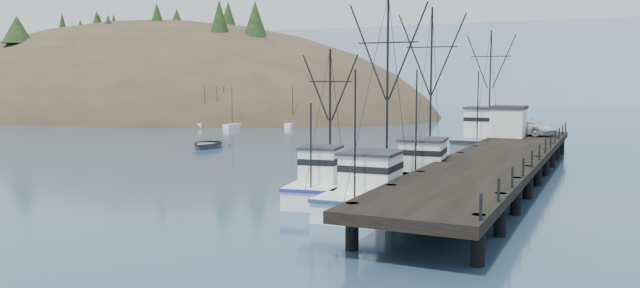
# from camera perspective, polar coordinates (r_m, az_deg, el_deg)

# --- Properties ---
(ground) EXTENTS (400.00, 400.00, 0.00)m
(ground) POSITION_cam_1_polar(r_m,az_deg,el_deg) (35.44, -11.87, -5.78)
(ground) COLOR navy
(ground) RESTS_ON ground
(pier) EXTENTS (6.00, 44.00, 2.00)m
(pier) POSITION_cam_1_polar(r_m,az_deg,el_deg) (44.48, 15.99, -1.32)
(pier) COLOR black
(pier) RESTS_ON ground
(headland) EXTENTS (134.80, 78.00, 51.00)m
(headland) POSITION_cam_1_polar(r_m,az_deg,el_deg) (143.65, -16.72, 0.98)
(headland) COLOR #382D1E
(headland) RESTS_ON ground
(distant_ridge) EXTENTS (360.00, 40.00, 26.00)m
(distant_ridge) POSITION_cam_1_polar(r_m,az_deg,el_deg) (198.02, 22.16, 3.39)
(distant_ridge) COLOR #9EB2C6
(distant_ridge) RESTS_ON ground
(distant_ridge_far) EXTENTS (180.00, 25.00, 18.00)m
(distant_ridge_far) POSITION_cam_1_polar(r_m,az_deg,el_deg) (221.30, 9.34, 3.96)
(distant_ridge_far) COLOR silver
(distant_ridge_far) RESTS_ON ground
(moored_sailboats) EXTENTS (15.15, 21.08, 6.35)m
(moored_sailboats) POSITION_cam_1_polar(r_m,az_deg,el_deg) (97.09, -5.22, 1.86)
(moored_sailboats) COLOR white
(moored_sailboats) RESTS_ON ground
(trawler_near) EXTENTS (4.39, 12.15, 12.19)m
(trawler_near) POSITION_cam_1_polar(r_m,az_deg,el_deg) (35.27, 5.54, -4.39)
(trawler_near) COLOR white
(trawler_near) RESTS_ON ground
(trawler_mid) EXTENTS (4.22, 9.10, 9.27)m
(trawler_mid) POSITION_cam_1_polar(r_m,az_deg,el_deg) (37.24, 0.59, -3.81)
(trawler_mid) COLOR white
(trawler_mid) RESTS_ON ground
(trawler_far) EXTENTS (5.07, 12.30, 12.37)m
(trawler_far) POSITION_cam_1_polar(r_m,az_deg,el_deg) (43.04, 9.73, -2.58)
(trawler_far) COLOR white
(trawler_far) RESTS_ON ground
(work_vessel) EXTENTS (4.57, 14.35, 12.20)m
(work_vessel) POSITION_cam_1_polar(r_m,az_deg,el_deg) (61.79, 14.94, 0.24)
(work_vessel) COLOR slate
(work_vessel) RESTS_ON ground
(pier_shed) EXTENTS (3.00, 3.20, 2.80)m
(pier_shed) POSITION_cam_1_polar(r_m,az_deg,el_deg) (58.43, 16.85, 2.02)
(pier_shed) COLOR silver
(pier_shed) RESTS_ON pier
(pickup_truck) EXTENTS (6.34, 4.70, 1.60)m
(pickup_truck) POSITION_cam_1_polar(r_m,az_deg,el_deg) (60.82, 18.31, 1.54)
(pickup_truck) COLOR silver
(pickup_truck) RESTS_ON pier
(motorboat) EXTENTS (5.73, 6.83, 1.21)m
(motorboat) POSITION_cam_1_polar(r_m,az_deg,el_deg) (66.66, -10.26, -0.32)
(motorboat) COLOR slate
(motorboat) RESTS_ON ground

